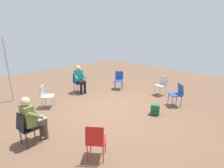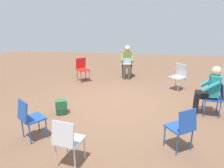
# 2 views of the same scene
# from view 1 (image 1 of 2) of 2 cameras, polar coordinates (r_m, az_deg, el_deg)

# --- Properties ---
(ground_plane) EXTENTS (15.76, 15.76, 0.00)m
(ground_plane) POSITION_cam_1_polar(r_m,az_deg,el_deg) (6.30, 0.17, -8.38)
(ground_plane) COLOR brown
(chair_north) EXTENTS (0.45, 0.48, 0.85)m
(chair_north) POSITION_cam_1_polar(r_m,az_deg,el_deg) (8.11, -10.99, 0.91)
(chair_north) COLOR #1E4799
(chair_north) RESTS_ON ground
(chair_northwest) EXTENTS (0.59, 0.58, 0.85)m
(chair_northwest) POSITION_cam_1_polar(r_m,az_deg,el_deg) (6.76, -20.84, -3.23)
(chair_northwest) COLOR #B7B7BC
(chair_northwest) RESTS_ON ground
(chair_east) EXTENTS (0.51, 0.47, 0.85)m
(chair_east) POSITION_cam_1_polar(r_m,az_deg,el_deg) (7.87, 15.94, 0.06)
(chair_east) COLOR #B7B7BC
(chair_east) RESTS_ON ground
(chair_southeast) EXTENTS (0.58, 0.58, 0.85)m
(chair_southeast) POSITION_cam_1_polar(r_m,az_deg,el_deg) (6.89, 20.51, -2.79)
(chair_southeast) COLOR #1E4799
(chair_southeast) RESTS_ON ground
(chair_southwest) EXTENTS (0.58, 0.58, 0.85)m
(chair_southwest) POSITION_cam_1_polar(r_m,az_deg,el_deg) (3.90, -5.37, -17.61)
(chair_southwest) COLOR red
(chair_southwest) RESTS_ON ground
(chair_northeast) EXTENTS (0.58, 0.57, 0.85)m
(chair_northeast) POSITION_cam_1_polar(r_m,az_deg,el_deg) (8.37, 2.26, 1.73)
(chair_northeast) COLOR #1E4799
(chair_northeast) RESTS_ON ground
(chair_west) EXTENTS (0.46, 0.42, 0.85)m
(chair_west) POSITION_cam_1_polar(r_m,az_deg,el_deg) (4.78, -26.28, -12.44)
(chair_west) COLOR black
(chair_west) RESTS_ON ground
(person_with_laptop) EXTENTS (0.54, 0.51, 1.24)m
(person_with_laptop) POSITION_cam_1_polar(r_m,az_deg,el_deg) (4.75, -24.70, -9.76)
(person_with_laptop) COLOR #4C4233
(person_with_laptop) RESTS_ON ground
(person_in_teal) EXTENTS (0.54, 0.55, 1.24)m
(person_in_teal) POSITION_cam_1_polar(r_m,az_deg,el_deg) (7.91, -10.51, 2.02)
(person_in_teal) COLOR black
(person_in_teal) RESTS_ON ground
(backpack_near_laptop_user) EXTENTS (0.31, 0.34, 0.36)m
(backpack_near_laptop_user) POSITION_cam_1_polar(r_m,az_deg,el_deg) (6.09, 13.88, -8.26)
(backpack_near_laptop_user) COLOR #235B38
(backpack_near_laptop_user) RESTS_ON ground
(tent_pole_near) EXTENTS (0.07, 0.07, 2.47)m
(tent_pole_near) POSITION_cam_1_polar(r_m,az_deg,el_deg) (7.80, -30.73, 3.75)
(tent_pole_near) COLOR #B2B2B7
(tent_pole_near) RESTS_ON ground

